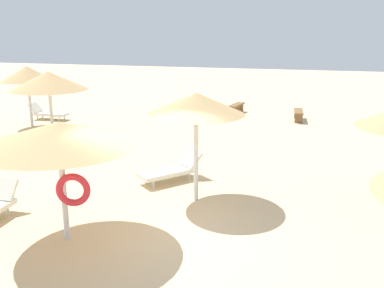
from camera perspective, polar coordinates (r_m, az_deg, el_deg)
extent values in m
plane|color=beige|center=(9.42, -5.03, -11.71)|extent=(80.00, 80.00, 0.00)
cylinder|color=silver|center=(10.65, 0.54, -1.64)|extent=(0.12, 0.12, 2.34)
cone|color=tan|center=(10.34, 0.56, 5.46)|extent=(2.38, 2.38, 0.53)
cylinder|color=silver|center=(16.62, -18.30, 3.46)|extent=(0.12, 0.12, 2.21)
cone|color=tan|center=(16.42, -18.68, 8.04)|extent=(2.80, 2.80, 0.67)
cylinder|color=silver|center=(20.30, -20.87, 5.13)|extent=(0.12, 0.12, 2.14)
cone|color=tan|center=(20.13, -21.22, 8.78)|extent=(2.33, 2.33, 0.67)
cylinder|color=silver|center=(9.05, -16.82, -6.09)|extent=(0.12, 0.12, 2.14)
cone|color=tan|center=(8.70, -17.41, 1.32)|extent=(3.18, 3.18, 0.47)
torus|color=red|center=(8.92, -15.64, -5.94)|extent=(0.71, 0.33, 0.70)
cube|color=silver|center=(12.24, -3.28, -3.79)|extent=(1.58, 1.71, 0.12)
cube|color=silver|center=(12.57, -0.17, -2.02)|extent=(0.77, 0.75, 0.45)
cylinder|color=silver|center=(12.77, -1.47, -3.76)|extent=(0.06, 0.06, 0.22)
cylinder|color=silver|center=(12.42, -0.36, -4.30)|extent=(0.06, 0.06, 0.22)
cylinder|color=silver|center=(12.20, -6.22, -4.77)|extent=(0.06, 0.06, 0.22)
cylinder|color=silver|center=(11.84, -5.20, -5.38)|extent=(0.06, 0.06, 0.22)
cube|color=silver|center=(16.52, -10.94, 0.96)|extent=(1.82, 1.24, 0.12)
cube|color=silver|center=(16.55, -13.74, 1.65)|extent=(0.69, 0.77, 0.40)
cylinder|color=silver|center=(16.41, -13.05, 0.13)|extent=(0.06, 0.06, 0.22)
cylinder|color=silver|center=(16.83, -12.89, 0.52)|extent=(0.06, 0.06, 0.22)
cylinder|color=silver|center=(16.31, -8.86, 0.26)|extent=(0.06, 0.06, 0.22)
cylinder|color=silver|center=(16.74, -8.81, 0.64)|extent=(0.06, 0.06, 0.22)
cube|color=silver|center=(21.74, -18.42, 3.84)|extent=(1.71, 0.66, 0.12)
cube|color=silver|center=(22.13, -20.22, 4.57)|extent=(0.43, 0.65, 0.46)
cylinder|color=silver|center=(21.92, -20.01, 3.34)|extent=(0.06, 0.06, 0.22)
cylinder|color=silver|center=(22.28, -19.37, 3.57)|extent=(0.06, 0.06, 0.22)
cylinder|color=silver|center=(21.27, -17.34, 3.22)|extent=(0.06, 0.06, 0.22)
cylinder|color=silver|center=(21.63, -16.73, 3.46)|extent=(0.06, 0.06, 0.22)
cube|color=silver|center=(11.15, -23.99, -5.58)|extent=(0.66, 0.44, 0.47)
cylinder|color=silver|center=(11.03, -23.44, -8.20)|extent=(0.06, 0.06, 0.22)
cube|color=brown|center=(22.28, 5.98, 5.24)|extent=(0.65, 1.55, 0.08)
cube|color=brown|center=(21.81, 5.48, 4.38)|extent=(0.38, 0.18, 0.41)
cube|color=brown|center=(22.83, 6.43, 4.84)|extent=(0.38, 0.18, 0.41)
cube|color=brown|center=(21.01, 14.09, 4.26)|extent=(0.50, 1.52, 0.08)
cube|color=brown|center=(20.51, 14.10, 3.31)|extent=(0.37, 0.14, 0.41)
cube|color=brown|center=(21.59, 14.01, 3.89)|extent=(0.37, 0.14, 0.41)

